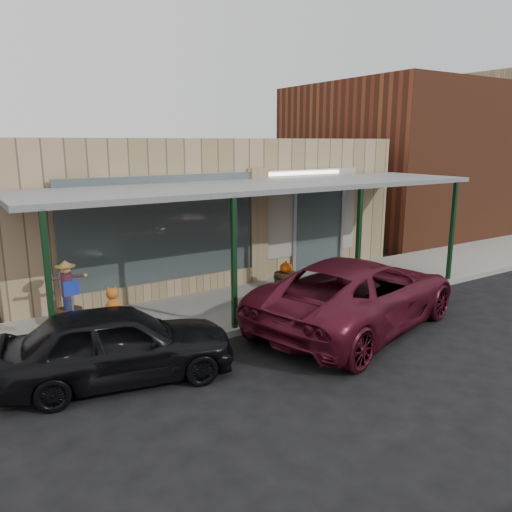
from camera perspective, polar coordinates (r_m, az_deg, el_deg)
ground at (r=10.53m, az=12.32°, el=-10.38°), size 120.00×120.00×0.00m
sidewalk at (r=13.11m, az=1.16°, el=-5.01°), size 40.00×3.20×0.15m
storefront at (r=16.58m, az=-7.67°, el=5.83°), size 12.00×6.25×4.20m
awning at (r=12.48m, az=1.32°, el=7.87°), size 12.00×3.00×3.04m
block_buildings_near at (r=18.29m, az=-3.43°, el=11.84°), size 61.00×8.00×8.00m
barrel_scarecrow at (r=11.68m, az=-20.64°, el=-5.16°), size 0.90×0.65×1.48m
barrel_pumpkin at (r=13.81m, az=3.44°, el=-2.58°), size 0.82×0.82×0.77m
handicap_sign at (r=10.24m, az=-20.22°, el=-5.37°), size 0.29×0.05×1.38m
parked_sedan at (r=9.13m, az=-15.50°, el=-9.63°), size 4.25×2.38×1.49m
car_maroon at (r=11.45m, az=11.57°, el=-4.18°), size 6.21×4.09×1.59m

